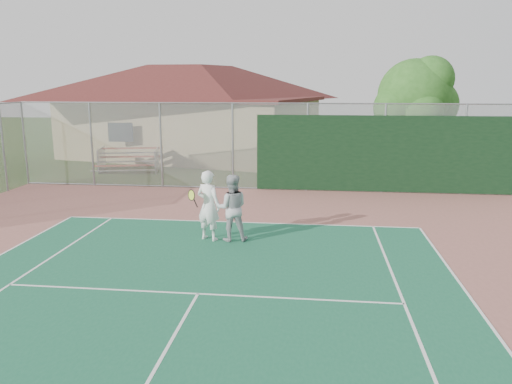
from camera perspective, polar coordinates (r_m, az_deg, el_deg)
back_fence at (r=20.06m, az=6.15°, el=4.80°), size 20.08×0.11×3.53m
clubhouse at (r=30.57m, az=-7.29°, el=10.19°), size 16.61×13.03×6.35m
bleachers at (r=25.60m, az=-14.36°, el=3.65°), size 3.33×2.32×1.12m
tree at (r=24.28m, az=17.84°, el=10.16°), size 3.94×3.73×5.49m
player_white_front at (r=13.65m, az=-5.47°, el=-1.60°), size 0.96×0.79×1.94m
player_grey_back at (r=13.57m, az=-2.81°, el=-1.89°), size 1.00×0.84×1.83m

